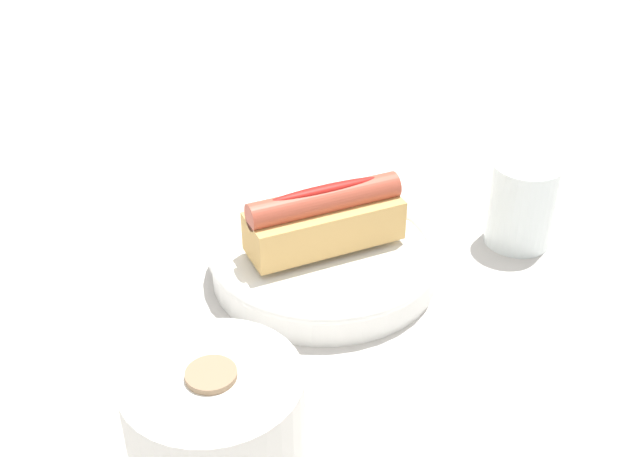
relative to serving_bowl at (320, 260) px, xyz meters
The scene contains 5 objects.
ground_plane 0.02m from the serving_bowl, 137.24° to the right, with size 2.40×2.40×0.00m, color beige.
serving_bowl is the anchor object (origin of this frame).
hotdog_front 0.04m from the serving_bowl, behind, with size 0.16×0.10×0.06m.
water_glass 0.22m from the serving_bowl, 168.16° to the right, with size 0.07×0.07×0.09m.
paper_towel_roll 0.29m from the serving_bowl, 71.69° to the left, with size 0.11×0.11×0.13m.
Camera 1 is at (0.06, 0.62, 0.44)m, focal length 43.16 mm.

